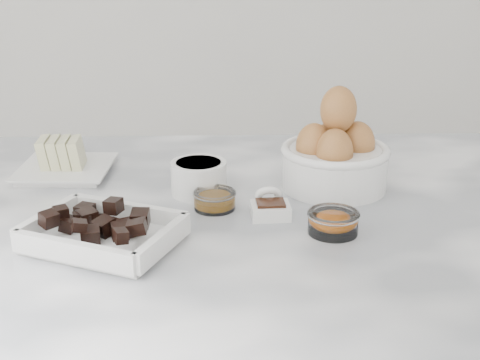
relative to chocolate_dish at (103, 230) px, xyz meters
name	(u,v)px	position (x,y,z in m)	size (l,w,h in m)	color
marble_slab	(227,225)	(0.17, 0.10, -0.04)	(1.20, 0.80, 0.04)	white
chocolate_dish	(103,230)	(0.00, 0.00, 0.00)	(0.23, 0.21, 0.05)	white
butter_plate	(63,161)	(-0.11, 0.28, 0.00)	(0.16, 0.16, 0.06)	white
sugar_ramekin	(199,176)	(0.12, 0.18, 0.01)	(0.09, 0.09, 0.05)	white
egg_bowl	(335,156)	(0.34, 0.20, 0.03)	(0.18, 0.18, 0.17)	white
honey_bowl	(215,200)	(0.15, 0.12, -0.01)	(0.07, 0.07, 0.03)	white
zest_bowl	(333,221)	(0.31, 0.03, 0.00)	(0.07, 0.07, 0.03)	white
vanilla_spoon	(270,206)	(0.23, 0.09, -0.01)	(0.06, 0.07, 0.04)	white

